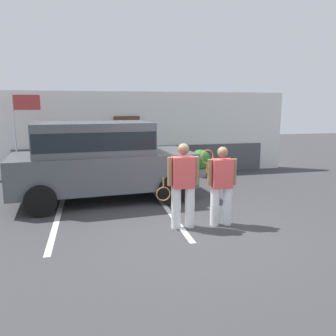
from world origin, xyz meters
TOP-DOWN VIEW (x-y plane):
  - ground_plane at (0.00, 0.00)m, footprint 40.00×40.00m
  - parking_stripe_0 at (-2.72, 1.50)m, footprint 0.12×4.40m
  - parking_stripe_1 at (-0.19, 1.50)m, footprint 0.12×4.40m
  - house_frontage at (-0.01, 5.83)m, footprint 10.70×0.40m
  - parked_suv at (-1.72, 2.60)m, footprint 4.73×2.45m
  - tennis_player_man at (-0.16, 0.14)m, footprint 0.90×0.29m
  - tennis_player_woman at (0.66, 0.12)m, footprint 0.75×0.28m
  - potted_plant_by_porch at (1.81, 4.90)m, footprint 0.72×0.72m
  - flag_pole at (-3.95, 4.75)m, footprint 0.80×0.08m

SIDE VIEW (x-z plane):
  - ground_plane at x=0.00m, z-range 0.00..0.00m
  - parking_stripe_0 at x=-2.72m, z-range 0.00..0.01m
  - parking_stripe_1 at x=-0.19m, z-range 0.00..0.01m
  - potted_plant_by_porch at x=1.81m, z-range 0.05..0.99m
  - tennis_player_woman at x=0.66m, z-range 0.04..1.69m
  - tennis_player_man at x=-0.16m, z-range 0.03..1.76m
  - parked_suv at x=-1.72m, z-range 0.12..2.17m
  - house_frontage at x=-0.01m, z-range -0.09..2.86m
  - flag_pole at x=-3.95m, z-range 0.56..3.39m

